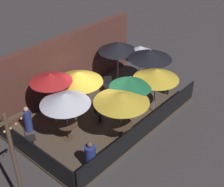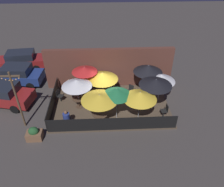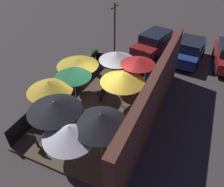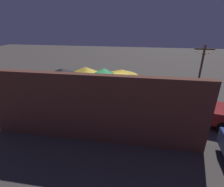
% 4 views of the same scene
% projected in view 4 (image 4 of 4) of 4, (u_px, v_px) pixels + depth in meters
% --- Properties ---
extents(ground_plane, '(60.00, 60.00, 0.00)m').
position_uv_depth(ground_plane, '(105.00, 112.00, 10.81)').
color(ground_plane, '#423D3A').
extents(patio_deck, '(8.14, 4.96, 0.12)m').
position_uv_depth(patio_deck, '(105.00, 111.00, 10.79)').
color(patio_deck, brown).
rests_on(patio_deck, ground_plane).
extents(building_wall, '(9.74, 0.36, 3.21)m').
position_uv_depth(building_wall, '(93.00, 109.00, 7.73)').
color(building_wall, brown).
rests_on(building_wall, ground_plane).
extents(fence_front, '(7.94, 0.05, 0.95)m').
position_uv_depth(fence_front, '(112.00, 89.00, 12.81)').
color(fence_front, black).
rests_on(fence_front, patio_deck).
extents(fence_side_left, '(0.05, 4.76, 0.95)m').
position_uv_depth(fence_side_left, '(174.00, 109.00, 9.98)').
color(fence_side_left, black).
rests_on(fence_side_left, patio_deck).
extents(patio_umbrella_0, '(2.02, 2.02, 2.24)m').
position_uv_depth(patio_umbrella_0, '(144.00, 81.00, 9.74)').
color(patio_umbrella_0, '#B2B2B7').
rests_on(patio_umbrella_0, patio_deck).
extents(patio_umbrella_1, '(2.24, 2.24, 2.18)m').
position_uv_depth(patio_umbrella_1, '(121.00, 72.00, 11.45)').
color(patio_umbrella_1, '#B2B2B7').
rests_on(patio_umbrella_1, patio_deck).
extents(patio_umbrella_2, '(2.15, 2.15, 2.40)m').
position_uv_depth(patio_umbrella_2, '(61.00, 72.00, 10.83)').
color(patio_umbrella_2, '#B2B2B7').
rests_on(patio_umbrella_2, patio_deck).
extents(patio_umbrella_3, '(2.23, 2.23, 2.10)m').
position_uv_depth(patio_umbrella_3, '(111.00, 88.00, 9.10)').
color(patio_umbrella_3, '#B2B2B7').
rests_on(patio_umbrella_3, patio_deck).
extents(patio_umbrella_4, '(1.81, 1.81, 2.34)m').
position_uv_depth(patio_umbrella_4, '(104.00, 72.00, 11.21)').
color(patio_umbrella_4, '#B2B2B7').
rests_on(patio_umbrella_4, patio_deck).
extents(patio_umbrella_5, '(1.81, 1.81, 2.40)m').
position_uv_depth(patio_umbrella_5, '(135.00, 85.00, 8.47)').
color(patio_umbrella_5, '#B2B2B7').
rests_on(patio_umbrella_5, patio_deck).
extents(patio_umbrella_6, '(2.00, 2.00, 2.10)m').
position_uv_depth(patio_umbrella_6, '(44.00, 82.00, 10.09)').
color(patio_umbrella_6, '#B2B2B7').
rests_on(patio_umbrella_6, patio_deck).
extents(patio_umbrella_7, '(2.10, 2.10, 2.37)m').
position_uv_depth(patio_umbrella_7, '(48.00, 83.00, 9.11)').
color(patio_umbrella_7, '#B2B2B7').
rests_on(patio_umbrella_7, patio_deck).
extents(patio_umbrella_8, '(2.06, 2.06, 2.27)m').
position_uv_depth(patio_umbrella_8, '(85.00, 70.00, 11.78)').
color(patio_umbrella_8, '#B2B2B7').
rests_on(patio_umbrella_8, patio_deck).
extents(dining_table_0, '(0.85, 0.85, 0.75)m').
position_uv_depth(dining_table_0, '(143.00, 104.00, 10.28)').
color(dining_table_0, '#4C3828').
rests_on(dining_table_0, patio_deck).
extents(dining_table_1, '(0.98, 0.98, 0.72)m').
position_uv_depth(dining_table_1, '(121.00, 92.00, 11.99)').
color(dining_table_1, '#4C3828').
rests_on(dining_table_1, patio_deck).
extents(patio_chair_0, '(0.56, 0.56, 0.93)m').
position_uv_depth(patio_chair_0, '(75.00, 104.00, 10.48)').
color(patio_chair_0, black).
rests_on(patio_chair_0, patio_deck).
extents(patio_chair_1, '(0.46, 0.46, 0.91)m').
position_uv_depth(patio_chair_1, '(114.00, 102.00, 10.71)').
color(patio_chair_1, black).
rests_on(patio_chair_1, patio_deck).
extents(patio_chair_2, '(0.54, 0.54, 0.93)m').
position_uv_depth(patio_chair_2, '(169.00, 113.00, 9.41)').
color(patio_chair_2, black).
rests_on(patio_chair_2, patio_deck).
extents(patio_chair_3, '(0.56, 0.56, 0.95)m').
position_uv_depth(patio_chair_3, '(76.00, 108.00, 9.88)').
color(patio_chair_3, black).
rests_on(patio_chair_3, patio_deck).
extents(patio_chair_4, '(0.43, 0.43, 0.95)m').
position_uv_depth(patio_chair_4, '(61.00, 91.00, 12.34)').
color(patio_chair_4, black).
rests_on(patio_chair_4, patio_deck).
extents(patron_0, '(0.35, 0.35, 1.24)m').
position_uv_depth(patron_0, '(158.00, 120.00, 8.66)').
color(patron_0, navy).
rests_on(patron_0, patio_deck).
extents(patron_1, '(0.58, 0.58, 1.23)m').
position_uv_depth(patron_1, '(151.00, 93.00, 11.92)').
color(patron_1, navy).
rests_on(patron_1, patio_deck).
extents(planter_box, '(0.92, 0.64, 0.89)m').
position_uv_depth(planter_box, '(177.00, 94.00, 12.53)').
color(planter_box, brown).
rests_on(planter_box, ground_plane).
extents(light_post, '(1.10, 0.12, 3.97)m').
position_uv_depth(light_post, '(200.00, 74.00, 10.65)').
color(light_post, brown).
rests_on(light_post, ground_plane).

